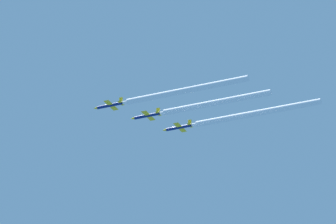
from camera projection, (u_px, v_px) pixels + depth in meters
The scene contains 6 objects.
jet_lead at pixel (109, 105), 399.07m from camera, with size 8.14×11.86×2.85m.
jet_second_echelon at pixel (146, 116), 404.59m from camera, with size 8.14×11.86×2.85m.
jet_third_echelon at pixel (178, 128), 408.69m from camera, with size 8.14×11.86×2.85m.
smoke_trail_lead at pixel (184, 91), 388.82m from camera, with size 2.13×46.68×2.13m.
smoke_trail_second_echelon at pixel (214, 103), 395.26m from camera, with size 2.13×41.56×2.13m.
smoke_trail_third_echelon at pixel (255, 113), 398.20m from camera, with size 2.13×48.07×2.13m.
Camera 1 is at (-330.56, -151.52, 2.58)m, focal length 121.07 mm.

